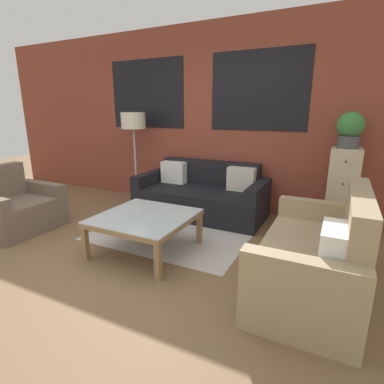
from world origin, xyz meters
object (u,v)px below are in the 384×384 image
at_px(couch_dark, 202,196).
at_px(floor_lamp, 133,125).
at_px(drawer_cabinet, 342,191).
at_px(settee_vintage, 316,259).
at_px(coffee_table, 145,220).
at_px(potted_plant, 350,129).
at_px(armchair_corner, 17,209).

relative_size(couch_dark, floor_lamp, 1.27).
distance_m(floor_lamp, drawer_cabinet, 3.22).
bearing_deg(settee_vintage, coffee_table, -179.82).
xyz_separation_m(settee_vintage, potted_plant, (0.15, 1.62, 1.01)).
bearing_deg(couch_dark, coffee_table, -91.26).
bearing_deg(floor_lamp, couch_dark, -2.74).
bearing_deg(drawer_cabinet, armchair_corner, -154.29).
distance_m(couch_dark, armchair_corner, 2.53).
xyz_separation_m(armchair_corner, drawer_cabinet, (3.81, 1.83, 0.27)).
xyz_separation_m(floor_lamp, drawer_cabinet, (3.13, 0.14, -0.77)).
height_order(floor_lamp, potted_plant, potted_plant).
bearing_deg(armchair_corner, couch_dark, 40.18).
xyz_separation_m(couch_dark, potted_plant, (1.88, 0.20, 1.04)).
height_order(settee_vintage, floor_lamp, floor_lamp).
relative_size(settee_vintage, floor_lamp, 1.02).
relative_size(coffee_table, floor_lamp, 0.65).
height_order(couch_dark, armchair_corner, armchair_corner).
xyz_separation_m(drawer_cabinet, potted_plant, (-0.00, 0.00, 0.78)).
height_order(settee_vintage, coffee_table, settee_vintage).
distance_m(couch_dark, floor_lamp, 1.62).
bearing_deg(drawer_cabinet, coffee_table, -139.60).
distance_m(settee_vintage, potted_plant, 1.91).
relative_size(settee_vintage, drawer_cabinet, 1.42).
height_order(settee_vintage, armchair_corner, settee_vintage).
height_order(coffee_table, potted_plant, potted_plant).
xyz_separation_m(armchair_corner, floor_lamp, (0.68, 1.69, 1.03)).
distance_m(floor_lamp, potted_plant, 3.13).
bearing_deg(drawer_cabinet, settee_vintage, -95.34).
xyz_separation_m(armchair_corner, coffee_table, (1.90, 0.21, 0.09)).
distance_m(settee_vintage, drawer_cabinet, 1.64).
bearing_deg(floor_lamp, armchair_corner, -112.00).
relative_size(drawer_cabinet, potted_plant, 2.49).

